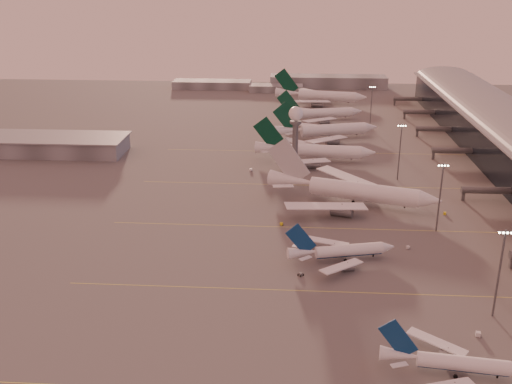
{
  "coord_description": "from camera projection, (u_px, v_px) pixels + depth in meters",
  "views": [
    {
      "loc": [
        4.52,
        -140.93,
        85.81
      ],
      "look_at": [
        -9.3,
        68.47,
        8.06
      ],
      "focal_mm": 42.0,
      "sensor_mm": 36.0,
      "label": 1
    }
  ],
  "objects": [
    {
      "name": "gsv_tug_hangar",
      "position": [
        367.0,
        152.0,
        299.06
      ],
      "size": [
        4.58,
        4.11,
        1.12
      ],
      "color": "yellow",
      "rests_on": "ground"
    },
    {
      "name": "widebody_white",
      "position": [
        352.0,
        194.0,
        232.67
      ],
      "size": [
        66.51,
        52.48,
        24.19
      ],
      "color": "white",
      "rests_on": "ground"
    },
    {
      "name": "greentail_b",
      "position": [
        327.0,
        132.0,
        323.45
      ],
      "size": [
        57.52,
        45.82,
        21.41
      ],
      "color": "white",
      "rests_on": "ground"
    },
    {
      "name": "gsv_catering_b",
      "position": [
        446.0,
        210.0,
        223.35
      ],
      "size": [
        5.17,
        3.44,
        3.91
      ],
      "color": "yellow",
      "rests_on": "ground"
    },
    {
      "name": "gsv_truck_b",
      "position": [
        409.0,
        246.0,
        196.27
      ],
      "size": [
        5.4,
        3.78,
        2.06
      ],
      "color": "silver",
      "rests_on": "ground"
    },
    {
      "name": "mast_c",
      "position": [
        400.0,
        149.0,
        257.02
      ],
      "size": [
        3.6,
        0.56,
        25.0
      ],
      "color": "#575A5F",
      "rests_on": "ground"
    },
    {
      "name": "mast_d",
      "position": [
        371.0,
        105.0,
        341.36
      ],
      "size": [
        3.6,
        0.56,
        25.0
      ],
      "color": "#575A5F",
      "rests_on": "ground"
    },
    {
      "name": "narrowbody_mid",
      "position": [
        341.0,
        253.0,
        187.53
      ],
      "size": [
        35.02,
        27.62,
        13.91
      ],
      "color": "white",
      "rests_on": "ground"
    },
    {
      "name": "mast_b",
      "position": [
        440.0,
        194.0,
        205.25
      ],
      "size": [
        3.6,
        0.56,
        25.0
      ],
      "color": "#575A5F",
      "rests_on": "ground"
    },
    {
      "name": "taxiway_markings",
      "position": [
        364.0,
        228.0,
        212.5
      ],
      "size": [
        180.0,
        185.25,
        0.02
      ],
      "color": "#E2DC4F",
      "rests_on": "ground"
    },
    {
      "name": "ground",
      "position": [
        274.0,
        308.0,
        161.95
      ],
      "size": [
        700.0,
        700.0,
        0.0
      ],
      "primitive_type": "plane",
      "color": "#565354",
      "rests_on": "ground"
    },
    {
      "name": "greentail_c",
      "position": [
        321.0,
        115.0,
        363.93
      ],
      "size": [
        52.69,
        42.05,
        19.47
      ],
      "color": "white",
      "rests_on": "ground"
    },
    {
      "name": "gsv_catering_a",
      "position": [
        480.0,
        328.0,
        148.65
      ],
      "size": [
        6.04,
        3.52,
        4.66
      ],
      "color": "silver",
      "rests_on": "ground"
    },
    {
      "name": "gsv_truck_c",
      "position": [
        283.0,
        222.0,
        214.35
      ],
      "size": [
        5.58,
        3.43,
        2.12
      ],
      "color": "yellow",
      "rests_on": "ground"
    },
    {
      "name": "mast_a",
      "position": [
        500.0,
        270.0,
        153.6
      ],
      "size": [
        3.6,
        0.56,
        25.0
      ],
      "color": "#575A5F",
      "rests_on": "ground"
    },
    {
      "name": "narrowbody_near",
      "position": [
        452.0,
        365.0,
        134.49
      ],
      "size": [
        33.13,
        26.3,
        12.97
      ],
      "color": "white",
      "rests_on": "ground"
    },
    {
      "name": "greentail_d",
      "position": [
        321.0,
        98.0,
        410.16
      ],
      "size": [
        63.38,
        50.79,
        23.17
      ],
      "color": "white",
      "rests_on": "ground"
    },
    {
      "name": "gsv_truck_d",
      "position": [
        251.0,
        168.0,
        272.7
      ],
      "size": [
        3.8,
        6.18,
        2.35
      ],
      "color": "silver",
      "rests_on": "ground"
    },
    {
      "name": "greentail_a",
      "position": [
        315.0,
        154.0,
        285.93
      ],
      "size": [
        58.4,
        47.07,
        21.2
      ],
      "color": "white",
      "rests_on": "ground"
    },
    {
      "name": "hangar",
      "position": [
        45.0,
        144.0,
        298.86
      ],
      "size": [
        82.0,
        27.0,
        8.5
      ],
      "color": "slate",
      "rests_on": "ground"
    },
    {
      "name": "gsv_tug_mid",
      "position": [
        301.0,
        274.0,
        178.97
      ],
      "size": [
        3.71,
        3.64,
        0.93
      ],
      "color": "#5B5D60",
      "rests_on": "ground"
    },
    {
      "name": "radar_tower",
      "position": [
        296.0,
        126.0,
        266.65
      ],
      "size": [
        6.4,
        6.4,
        31.1
      ],
      "color": "#575A5F",
      "rests_on": "ground"
    },
    {
      "name": "distant_horizon",
      "position": [
        293.0,
        83.0,
        464.67
      ],
      "size": [
        165.0,
        37.5,
        9.0
      ],
      "color": "slate",
      "rests_on": "ground"
    }
  ]
}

